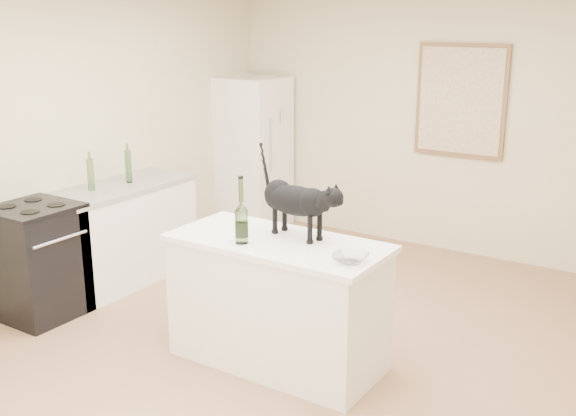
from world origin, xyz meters
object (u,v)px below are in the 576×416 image
at_px(stove, 38,262).
at_px(glass_bowl, 351,258).
at_px(wine_bottle, 241,214).
at_px(fridge, 253,153).
at_px(black_cat, 296,204).

relative_size(stove, glass_bowl, 4.12).
relative_size(stove, wine_bottle, 2.24).
relative_size(wine_bottle, glass_bowl, 1.84).
height_order(fridge, black_cat, fridge).
bearing_deg(black_cat, glass_bowl, -13.60).
xyz_separation_m(stove, wine_bottle, (1.88, 0.22, 0.65)).
relative_size(black_cat, wine_bottle, 1.61).
height_order(fridge, glass_bowl, fridge).
bearing_deg(wine_bottle, fridge, 124.61).
distance_m(stove, black_cat, 2.28).
bearing_deg(stove, fridge, 90.00).
height_order(stove, glass_bowl, glass_bowl).
bearing_deg(glass_bowl, stove, -173.88).
bearing_deg(fridge, black_cat, -48.90).
xyz_separation_m(black_cat, wine_bottle, (-0.22, -0.31, -0.03)).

